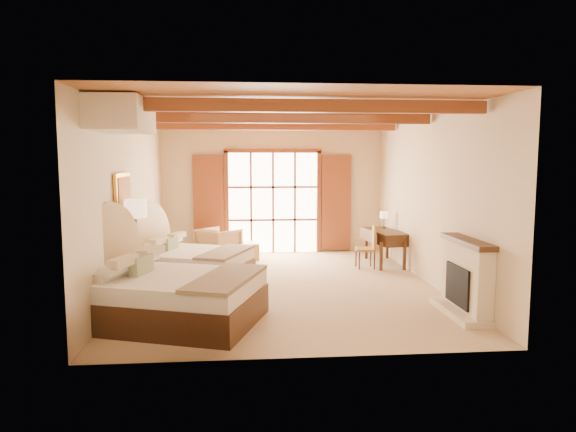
{
  "coord_description": "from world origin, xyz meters",
  "views": [
    {
      "loc": [
        -0.73,
        -9.34,
        2.36
      ],
      "look_at": [
        0.1,
        0.2,
        1.28
      ],
      "focal_mm": 32.0,
      "sensor_mm": 36.0,
      "label": 1
    }
  ],
  "objects": [
    {
      "name": "french_doors",
      "position": [
        0.0,
        3.44,
        1.25
      ],
      "size": [
        3.95,
        0.08,
        2.6
      ],
      "color": "white",
      "rests_on": "ground"
    },
    {
      "name": "wall_back",
      "position": [
        0.0,
        3.5,
        1.6
      ],
      "size": [
        5.5,
        0.0,
        5.5
      ],
      "primitive_type": "plane",
      "rotation": [
        1.57,
        0.0,
        0.0
      ],
      "color": "beige",
      "rests_on": "ground"
    },
    {
      "name": "nightstand",
      "position": [
        -2.48,
        -0.46,
        0.27
      ],
      "size": [
        0.46,
        0.46,
        0.55
      ],
      "primitive_type": "cube",
      "rotation": [
        0.0,
        0.0,
        0.01
      ],
      "color": "#482C1A",
      "rests_on": "floor"
    },
    {
      "name": "ceiling_beams",
      "position": [
        0.0,
        0.0,
        3.08
      ],
      "size": [
        5.39,
        4.6,
        0.18
      ],
      "primitive_type": null,
      "color": "brown",
      "rests_on": "ceiling"
    },
    {
      "name": "floor_lamp",
      "position": [
        -2.5,
        -0.8,
        1.44
      ],
      "size": [
        0.36,
        0.36,
        1.69
      ],
      "color": "#352B17",
      "rests_on": "floor"
    },
    {
      "name": "desk",
      "position": [
        2.4,
        1.77,
        0.41
      ],
      "size": [
        0.85,
        1.5,
        0.76
      ],
      "rotation": [
        0.0,
        0.0,
        0.18
      ],
      "color": "#482C1A",
      "rests_on": "floor"
    },
    {
      "name": "fireplace",
      "position": [
        2.6,
        -2.0,
        0.51
      ],
      "size": [
        0.46,
        1.4,
        1.16
      ],
      "color": "beige",
      "rests_on": "ground"
    },
    {
      "name": "ceiling",
      "position": [
        0.0,
        0.0,
        3.2
      ],
      "size": [
        7.0,
        7.0,
        0.0
      ],
      "primitive_type": "plane",
      "rotation": [
        3.14,
        0.0,
        0.0
      ],
      "color": "#A96232",
      "rests_on": "ground"
    },
    {
      "name": "canopy_valance",
      "position": [
        -2.4,
        -2.0,
        2.95
      ],
      "size": [
        0.7,
        1.4,
        0.45
      ],
      "primitive_type": "cube",
      "color": "beige",
      "rests_on": "ceiling"
    },
    {
      "name": "bed_far",
      "position": [
        -1.86,
        0.43,
        0.4
      ],
      "size": [
        2.53,
        2.14,
        1.33
      ],
      "rotation": [
        0.0,
        0.0,
        -0.37
      ],
      "color": "#482C1A",
      "rests_on": "floor"
    },
    {
      "name": "floor",
      "position": [
        0.0,
        0.0,
        0.0
      ],
      "size": [
        7.0,
        7.0,
        0.0
      ],
      "primitive_type": "plane",
      "color": "tan",
      "rests_on": "ground"
    },
    {
      "name": "painting",
      "position": [
        -2.7,
        -0.75,
        1.75
      ],
      "size": [
        0.06,
        0.95,
        0.75
      ],
      "color": "gold",
      "rests_on": "wall_left"
    },
    {
      "name": "desk_lamp",
      "position": [
        2.49,
        2.18,
        1.05
      ],
      "size": [
        0.19,
        0.19,
        0.38
      ],
      "color": "#352B17",
      "rests_on": "desk"
    },
    {
      "name": "armchair",
      "position": [
        -1.32,
        2.51,
        0.38
      ],
      "size": [
        1.16,
        1.16,
        0.76
      ],
      "primitive_type": "imported",
      "rotation": [
        0.0,
        0.0,
        -3.87
      ],
      "color": "tan",
      "rests_on": "floor"
    },
    {
      "name": "bed_near",
      "position": [
        -1.89,
        -2.03,
        0.46
      ],
      "size": [
        2.81,
        2.37,
        1.51
      ],
      "rotation": [
        0.0,
        0.0,
        -0.33
      ],
      "color": "#482C1A",
      "rests_on": "floor"
    },
    {
      "name": "ottoman",
      "position": [
        -0.68,
        2.63,
        0.2
      ],
      "size": [
        0.6,
        0.6,
        0.39
      ],
      "primitive_type": "cube",
      "rotation": [
        0.0,
        0.0,
        0.12
      ],
      "color": "#A07D42",
      "rests_on": "floor"
    },
    {
      "name": "wall_left",
      "position": [
        -2.75,
        0.0,
        1.6
      ],
      "size": [
        0.0,
        7.0,
        7.0
      ],
      "primitive_type": "plane",
      "rotation": [
        1.57,
        0.0,
        1.57
      ],
      "color": "beige",
      "rests_on": "ground"
    },
    {
      "name": "desk_chair",
      "position": [
        1.9,
        1.4,
        0.29
      ],
      "size": [
        0.46,
        0.46,
        0.93
      ],
      "rotation": [
        0.0,
        0.0,
        -0.14
      ],
      "color": "olive",
      "rests_on": "floor"
    },
    {
      "name": "wall_right",
      "position": [
        2.75,
        0.0,
        1.6
      ],
      "size": [
        0.0,
        7.0,
        7.0
      ],
      "primitive_type": "plane",
      "rotation": [
        1.57,
        0.0,
        -1.57
      ],
      "color": "beige",
      "rests_on": "ground"
    }
  ]
}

